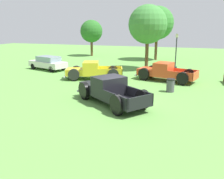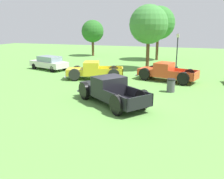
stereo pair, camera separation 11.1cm
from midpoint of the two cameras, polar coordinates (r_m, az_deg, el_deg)
ground_plane at (r=15.34m, az=2.55°, el=-3.21°), size 80.00×80.00×0.00m
pickup_truck_foreground at (r=15.37m, az=-0.61°, el=-0.14°), size 5.39×4.72×1.63m
pickup_truck_behind_left at (r=22.16m, az=-4.66°, el=4.24°), size 5.27×3.24×1.52m
pickup_truck_behind_right at (r=21.94m, az=11.65°, el=3.91°), size 5.33×3.07×1.54m
sedan_distant_a at (r=27.52m, az=-13.94°, el=5.93°), size 4.62×3.02×1.43m
lamp_post_near at (r=27.84m, az=14.61°, el=8.53°), size 0.36×0.36×3.76m
trash_can at (r=18.33m, az=13.33°, el=0.92°), size 0.59×0.59×0.95m
oak_tree_east at (r=34.50m, az=10.50°, el=14.56°), size 4.33×4.33×7.00m
oak_tree_west at (r=38.63m, az=-4.32°, el=12.98°), size 3.30×3.30×5.31m
oak_tree_center at (r=26.86m, az=8.42°, el=14.33°), size 3.98×3.98×6.65m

